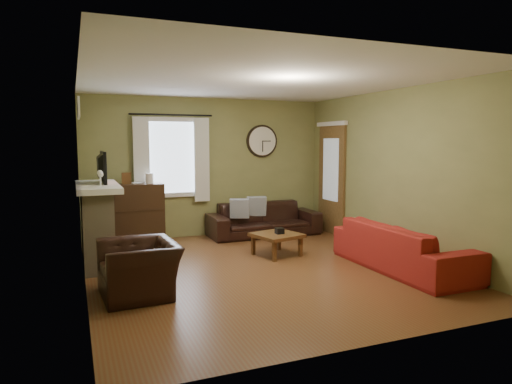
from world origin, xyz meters
name	(u,v)px	position (x,y,z in m)	size (l,w,h in m)	color
floor	(260,269)	(0.00, 0.00, 0.00)	(4.60, 5.20, 0.00)	brown
ceiling	(260,81)	(0.00, 0.00, 2.60)	(4.60, 5.20, 0.00)	white
wall_left	(82,183)	(-2.30, 0.00, 1.30)	(0.00, 5.20, 2.60)	olive
wall_right	(396,173)	(2.30, 0.00, 1.30)	(0.00, 5.20, 2.60)	olive
wall_back	(208,167)	(0.00, 2.60, 1.30)	(4.60, 0.00, 2.60)	olive
wall_front	(377,199)	(0.00, -2.60, 1.30)	(4.60, 0.00, 2.60)	olive
fireplace	(97,227)	(-2.10, 1.15, 0.55)	(0.40, 1.40, 1.10)	tan
firebox	(111,243)	(-1.91, 1.15, 0.30)	(0.04, 0.60, 0.55)	black
mantel	(97,187)	(-2.07, 1.15, 1.14)	(0.58, 1.60, 0.08)	white
tv	(98,171)	(-2.05, 1.30, 1.35)	(0.60, 0.08, 0.35)	black
tv_screen	(103,167)	(-1.97, 1.30, 1.41)	(0.02, 0.62, 0.36)	#994C3F
medallion_left	(79,107)	(-2.28, 0.80, 2.25)	(0.28, 0.28, 0.03)	white
medallion_mid	(78,108)	(-2.28, 1.15, 2.25)	(0.28, 0.28, 0.03)	white
medallion_right	(78,110)	(-2.28, 1.50, 2.25)	(0.28, 0.28, 0.03)	white
window_pane	(171,157)	(-0.70, 2.58, 1.50)	(1.00, 0.02, 1.30)	silver
curtain_rod	(172,115)	(-0.70, 2.48, 2.27)	(0.03, 0.03, 1.50)	black
curtain_left	(142,161)	(-1.25, 2.48, 1.45)	(0.28, 0.04, 1.55)	silver
curtain_right	(202,160)	(-0.15, 2.48, 1.45)	(0.28, 0.04, 1.55)	silver
wall_clock	(262,141)	(1.10, 2.55, 1.80)	(0.64, 0.06, 0.64)	white
door	(332,180)	(2.27, 1.85, 1.05)	(0.05, 0.90, 2.10)	brown
bookshelf	(137,214)	(-1.37, 2.27, 0.53)	(0.89, 0.38, 1.06)	black
book	(132,190)	(-1.45, 2.32, 0.96)	(0.15, 0.21, 0.02)	#523318
sofa_brown	(264,219)	(0.97, 2.17, 0.31)	(2.12, 0.83, 0.62)	black
pillow_left	(240,208)	(0.47, 2.13, 0.55)	(0.36, 0.11, 0.36)	#9199A6
pillow_right	(256,206)	(0.87, 2.29, 0.55)	(0.37, 0.11, 0.37)	#9199A6
sofa_red	(402,247)	(1.85, -0.74, 0.32)	(2.21, 0.87, 0.65)	maroon
armchair	(139,269)	(-1.72, -0.46, 0.31)	(0.96, 0.84, 0.63)	black
coffee_table	(277,245)	(0.54, 0.63, 0.18)	(0.66, 0.66, 0.35)	#523318
tissue_box	(280,231)	(0.58, 0.60, 0.40)	(0.12, 0.12, 0.09)	black
wine_glass_a	(101,180)	(-2.05, 0.56, 1.28)	(0.07, 0.07, 0.20)	white
wine_glass_b	(100,178)	(-2.05, 0.76, 1.29)	(0.08, 0.08, 0.22)	white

